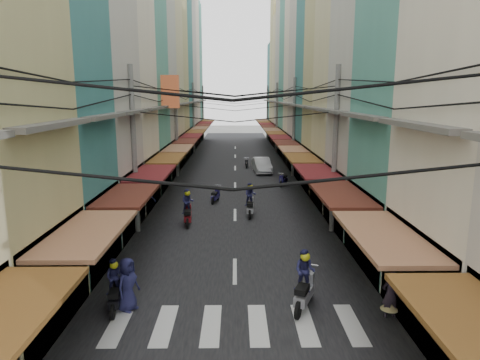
{
  "coord_description": "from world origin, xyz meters",
  "views": [
    {
      "loc": [
        0.04,
        -17.7,
        6.77
      ],
      "look_at": [
        0.29,
        6.41,
        1.97
      ],
      "focal_mm": 32.0,
      "sensor_mm": 36.0,
      "label": 1
    }
  ],
  "objects": [
    {
      "name": "parked_scooters",
      "position": [
        4.22,
        -3.84,
        0.48
      ],
      "size": [
        12.79,
        13.86,
        1.02
      ],
      "color": "black",
      "rests_on": "ground"
    },
    {
      "name": "building_row_right",
      "position": [
        7.92,
        16.45,
        9.41
      ],
      "size": [
        7.8,
        68.98,
        22.59
      ],
      "color": "teal",
      "rests_on": "ground"
    },
    {
      "name": "crosswalk",
      "position": [
        -0.0,
        -6.0,
        0.03
      ],
      "size": [
        7.55,
        2.4,
        0.01
      ],
      "color": "silver",
      "rests_on": "ground"
    },
    {
      "name": "sidewalk_left",
      "position": [
        -6.5,
        20.0,
        0.03
      ],
      "size": [
        3.0,
        80.0,
        0.06
      ],
      "primitive_type": "cube",
      "color": "gray",
      "rests_on": "ground"
    },
    {
      "name": "ground",
      "position": [
        0.0,
        0.0,
        0.0
      ],
      "size": [
        160.0,
        160.0,
        0.0
      ],
      "primitive_type": "plane",
      "color": "slate",
      "rests_on": "ground"
    },
    {
      "name": "building_row_left",
      "position": [
        -7.92,
        16.56,
        9.78
      ],
      "size": [
        7.8,
        67.67,
        23.7
      ],
      "color": "beige",
      "rests_on": "ground"
    },
    {
      "name": "sidewalk_right",
      "position": [
        6.5,
        20.0,
        0.03
      ],
      "size": [
        3.0,
        80.0,
        0.06
      ],
      "primitive_type": "cube",
      "color": "gray",
      "rests_on": "ground"
    },
    {
      "name": "market_umbrella",
      "position": [
        5.77,
        -4.97,
        2.18
      ],
      "size": [
        2.35,
        2.35,
        2.47
      ],
      "color": "#B2B2B7",
      "rests_on": "ground"
    },
    {
      "name": "white_car",
      "position": [
        2.37,
        19.78,
        0.0
      ],
      "size": [
        4.78,
        2.19,
        1.64
      ],
      "primitive_type": "imported",
      "rotation": [
        0.0,
        0.0,
        0.08
      ],
      "color": "#B9B9BE",
      "rests_on": "ground"
    },
    {
      "name": "road",
      "position": [
        0.0,
        20.0,
        0.01
      ],
      "size": [
        10.0,
        80.0,
        0.02
      ],
      "primitive_type": "cube",
      "color": "black",
      "rests_on": "ground"
    },
    {
      "name": "utility_poles",
      "position": [
        0.0,
        15.01,
        6.59
      ],
      "size": [
        10.2,
        66.13,
        8.2
      ],
      "color": "gray",
      "rests_on": "ground"
    },
    {
      "name": "moving_scooters",
      "position": [
        -0.15,
        3.11,
        0.55
      ],
      "size": [
        7.9,
        29.28,
        1.98
      ],
      "color": "black",
      "rests_on": "ground"
    },
    {
      "name": "bicycle",
      "position": [
        6.33,
        -1.6,
        0.0
      ],
      "size": [
        1.77,
        1.25,
        1.14
      ],
      "primitive_type": "imported",
      "rotation": [
        0.0,
        0.0,
        1.99
      ],
      "color": "black",
      "rests_on": "ground"
    },
    {
      "name": "traffic_sign",
      "position": [
        5.78,
        -1.15,
        1.93
      ],
      "size": [
        0.1,
        0.59,
        2.68
      ],
      "color": "gray",
      "rests_on": "ground"
    },
    {
      "name": "pedestrians",
      "position": [
        -4.15,
        3.62,
        1.04
      ],
      "size": [
        12.02,
        21.03,
        2.23
      ],
      "color": "#29202A",
      "rests_on": "ground"
    }
  ]
}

